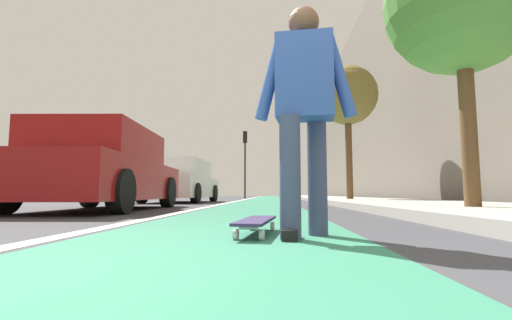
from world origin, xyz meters
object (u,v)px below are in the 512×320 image
object	(u,v)px
traffic_light	(245,152)
parked_car_near	(102,171)
skateboard	(256,222)
skater_person	(304,103)
street_tree_mid	(347,96)
street_tree_near	(461,1)
parked_car_mid	(181,182)

from	to	relation	value
traffic_light	parked_car_near	bearing A→B (deg)	175.89
skateboard	skater_person	world-z (taller)	skater_person
skater_person	street_tree_mid	xyz separation A→B (m)	(9.90, -2.45, 2.82)
skateboard	street_tree_mid	world-z (taller)	street_tree_mid
street_tree_near	traffic_light	bearing A→B (deg)	13.45
parked_car_near	street_tree_near	distance (m)	6.43
parked_car_mid	street_tree_mid	size ratio (longest dim) A/B	0.92
skateboard	street_tree_near	xyz separation A→B (m)	(2.27, -2.80, 2.93)
skater_person	traffic_light	size ratio (longest dim) A/B	0.36
skater_person	parked_car_near	bearing A→B (deg)	40.88
traffic_light	street_tree_mid	size ratio (longest dim) A/B	0.95
traffic_light	skateboard	bearing A→B (deg)	-175.29
parked_car_near	traffic_light	bearing A→B (deg)	-4.11
parked_car_mid	street_tree_mid	world-z (taller)	street_tree_mid
skater_person	traffic_light	xyz separation A→B (m)	(21.47, 2.10, 2.22)
parked_car_mid	skater_person	bearing A→B (deg)	-160.72
skater_person	parked_car_mid	bearing A→B (deg)	19.28
traffic_light	street_tree_near	size ratio (longest dim) A/B	1.13
street_tree_near	skateboard	bearing A→B (deg)	129.03
skateboard	skater_person	bearing A→B (deg)	-113.26
skater_person	parked_car_near	size ratio (longest dim) A/B	0.37
street_tree_mid	parked_car_mid	bearing A→B (deg)	89.84
skater_person	street_tree_near	distance (m)	4.02
traffic_light	parked_car_mid	bearing A→B (deg)	173.24
skateboard	parked_car_near	bearing A→B (deg)	38.93
parked_car_near	street_tree_near	world-z (taller)	street_tree_near
skateboard	street_tree_near	distance (m)	4.64
parked_car_near	street_tree_mid	distance (m)	8.90
skateboard	traffic_light	xyz separation A→B (m)	(21.32, 1.76, 3.07)
parked_car_near	street_tree_near	size ratio (longest dim) A/B	1.07
street_tree_mid	parked_car_near	bearing A→B (deg)	135.96
skateboard	parked_car_near	world-z (taller)	parked_car_near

